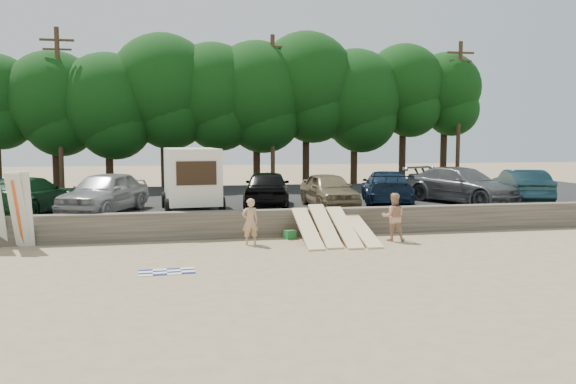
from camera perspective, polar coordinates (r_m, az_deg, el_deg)
name	(u,v)px	position (r m, az deg, el deg)	size (l,w,h in m)	color
ground	(293,252)	(17.94, 0.53, -6.15)	(120.00, 120.00, 0.00)	tan
seawall	(277,223)	(20.76, -1.12, -3.16)	(44.00, 0.50, 1.00)	#6B6356
parking_lot	(251,204)	(28.14, -3.73, -1.22)	(44.00, 14.50, 0.70)	#282828
treeline	(233,92)	(35.06, -5.57, 10.07)	(32.34, 6.41, 9.58)	#382616
utility_poles	(273,108)	(33.73, -1.56, 8.53)	(25.80, 0.26, 9.00)	#473321
box_trailer	(191,176)	(23.05, -9.79, 1.64)	(2.51, 4.11, 2.52)	silver
car_1	(28,196)	(23.69, -24.93, -0.33)	(2.05, 5.05, 1.46)	#14371D
car_2	(104,192)	(22.97, -18.15, -0.05)	(1.93, 4.80, 1.63)	gray
car_3	(267,188)	(23.97, -2.14, 0.39)	(1.88, 4.67, 1.59)	black
car_4	(329,190)	(23.87, 4.16, 0.21)	(1.73, 4.31, 1.47)	#7D6C4F
car_5	(386,187)	(25.56, 9.96, 0.49)	(2.07, 5.08, 1.48)	black
car_6	(462,185)	(26.59, 17.28, 0.67)	(2.26, 5.56, 1.61)	#4A4C4F
car_7	(521,186)	(27.87, 22.58, 0.59)	(1.59, 4.57, 1.50)	#122B34
surfboard_upright_4	(18,210)	(20.46, -25.74, -1.68)	(0.50, 0.06, 2.60)	silver
surfboard_upright_5	(24,210)	(20.42, -25.25, -1.63)	(0.50, 0.06, 2.60)	silver
surfboard_low_0	(307,228)	(19.43, 1.96, -3.67)	(0.56, 3.00, 0.07)	#FFDDA0
surfboard_low_1	(325,225)	(19.69, 3.75, -3.39)	(0.56, 3.00, 0.07)	#FFDDA0
surfboard_low_2	(344,227)	(19.73, 5.72, -3.53)	(0.56, 3.00, 0.07)	#FFDDA0
surfboard_low_3	(362,230)	(19.96, 7.52, -3.82)	(0.56, 3.00, 0.07)	#FFDDA0
beachgoer_a	(250,222)	(19.14, -3.87, -3.01)	(0.58, 0.38, 1.59)	tan
beachgoer_b	(393,217)	(20.18, 10.67, -2.50)	(0.83, 0.64, 1.70)	tan
cooler	(290,234)	(20.30, 0.19, -4.33)	(0.38, 0.30, 0.32)	#268E41
gear_bag	(321,236)	(20.28, 3.41, -4.49)	(0.30, 0.25, 0.22)	orange
beach_towel	(167,272)	(15.71, -12.20, -7.92)	(1.50, 1.50, 0.00)	white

